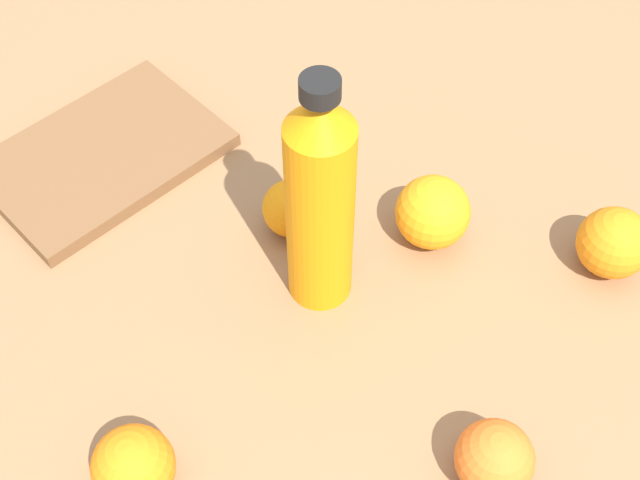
% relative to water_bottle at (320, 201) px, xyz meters
% --- Properties ---
extents(ground_plane, '(2.40, 2.40, 0.00)m').
position_rel_water_bottle_xyz_m(ground_plane, '(0.01, 0.04, -0.14)').
color(ground_plane, olive).
extents(water_bottle, '(0.07, 0.07, 0.29)m').
position_rel_water_bottle_xyz_m(water_bottle, '(0.00, 0.00, 0.00)').
color(water_bottle, orange).
rests_on(water_bottle, ground_plane).
extents(orange_0, '(0.07, 0.07, 0.07)m').
position_rel_water_bottle_xyz_m(orange_0, '(-0.01, -0.27, -0.10)').
color(orange_0, orange).
rests_on(orange_0, ground_plane).
extents(orange_1, '(0.08, 0.08, 0.08)m').
position_rel_water_bottle_xyz_m(orange_1, '(-0.27, -0.07, -0.10)').
color(orange_1, orange).
rests_on(orange_1, ground_plane).
extents(orange_2, '(0.08, 0.08, 0.08)m').
position_rel_water_bottle_xyz_m(orange_2, '(0.14, -0.02, -0.10)').
color(orange_2, orange).
rests_on(orange_2, ground_plane).
extents(orange_3, '(0.08, 0.08, 0.08)m').
position_rel_water_bottle_xyz_m(orange_3, '(0.26, -0.17, -0.10)').
color(orange_3, orange).
rests_on(orange_3, ground_plane).
extents(orange_4, '(0.07, 0.07, 0.07)m').
position_rel_water_bottle_xyz_m(orange_4, '(0.03, 0.08, -0.11)').
color(orange_4, orange).
rests_on(orange_4, ground_plane).
extents(cutting_board, '(0.29, 0.21, 0.02)m').
position_rel_water_bottle_xyz_m(cutting_board, '(-0.09, 0.31, -0.13)').
color(cutting_board, brown).
rests_on(cutting_board, ground_plane).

